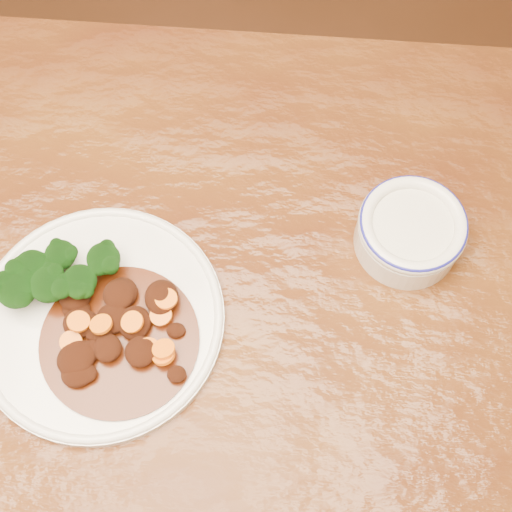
{
  "coord_description": "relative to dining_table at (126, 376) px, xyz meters",
  "views": [
    {
      "loc": [
        0.15,
        -0.21,
        1.48
      ],
      "look_at": [
        0.15,
        0.11,
        0.77
      ],
      "focal_mm": 50.0,
      "sensor_mm": 36.0,
      "label": 1
    }
  ],
  "objects": [
    {
      "name": "dinner_plate",
      "position": [
        -0.02,
        0.04,
        0.09
      ],
      "size": [
        0.27,
        0.27,
        0.02
      ],
      "rotation": [
        0.0,
        0.0,
        0.19
      ],
      "color": "silver",
      "rests_on": "dining_table"
    },
    {
      "name": "dip_bowl",
      "position": [
        0.32,
        0.13,
        0.11
      ],
      "size": [
        0.12,
        0.12,
        0.05
      ],
      "rotation": [
        0.0,
        0.0,
        0.21
      ],
      "color": "beige",
      "rests_on": "dining_table"
    },
    {
      "name": "mince_stew",
      "position": [
        -0.0,
        0.02,
        0.1
      ],
      "size": [
        0.17,
        0.17,
        0.03
      ],
      "color": "#441607",
      "rests_on": "dinner_plate"
    },
    {
      "name": "broccoli_florets",
      "position": [
        -0.06,
        0.08,
        0.12
      ],
      "size": [
        0.13,
        0.08,
        0.05
      ],
      "color": "#70904A",
      "rests_on": "dinner_plate"
    },
    {
      "name": "ground",
      "position": [
        -0.0,
        0.0,
        -0.67
      ],
      "size": [
        4.0,
        4.0,
        0.0
      ],
      "primitive_type": "plane",
      "color": "#412210",
      "rests_on": "ground"
    },
    {
      "name": "dining_table",
      "position": [
        0.0,
        0.0,
        0.0
      ],
      "size": [
        1.57,
        1.03,
        0.75
      ],
      "rotation": [
        0.0,
        0.0,
        -0.09
      ],
      "color": "#58300F",
      "rests_on": "ground"
    }
  ]
}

